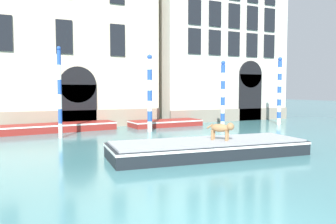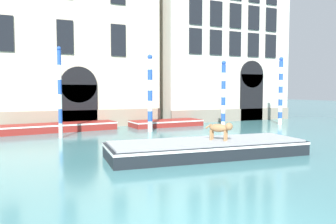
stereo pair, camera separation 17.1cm
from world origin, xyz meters
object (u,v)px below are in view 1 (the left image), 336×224
at_px(boat_moored_far, 166,123).
at_px(mooring_pole_1, 60,92).
at_px(dog_on_deck, 222,128).
at_px(boat_moored_near_palazzo, 59,127).
at_px(mooring_pole_2, 150,93).
at_px(mooring_pole_0, 223,95).
at_px(boat_foreground, 208,148).
at_px(mooring_pole_3, 279,91).

height_order(boat_moored_far, mooring_pole_1, mooring_pole_1).
bearing_deg(mooring_pole_1, dog_on_deck, -55.27).
distance_m(boat_moored_near_palazzo, boat_moored_far, 6.53).
bearing_deg(boat_moored_near_palazzo, mooring_pole_2, -31.92).
xyz_separation_m(mooring_pole_0, mooring_pole_1, (-9.11, 0.22, 0.18)).
bearing_deg(mooring_pole_2, dog_on_deck, -90.67).
relative_size(boat_foreground, dog_on_deck, 8.98).
height_order(boat_moored_far, mooring_pole_0, mooring_pole_0).
relative_size(mooring_pole_1, mooring_pole_3, 0.97).
bearing_deg(mooring_pole_0, boat_foreground, -127.03).
relative_size(dog_on_deck, boat_moored_far, 0.17).
distance_m(mooring_pole_2, mooring_pole_3, 9.27).
height_order(mooring_pole_2, mooring_pole_3, mooring_pole_3).
distance_m(mooring_pole_0, mooring_pole_3, 5.03).
relative_size(mooring_pole_0, mooring_pole_3, 0.89).
distance_m(boat_foreground, boat_moored_far, 9.67).
height_order(mooring_pole_0, mooring_pole_3, mooring_pole_3).
bearing_deg(mooring_pole_2, mooring_pole_3, 0.12).
height_order(boat_moored_near_palazzo, boat_moored_far, boat_moored_near_palazzo).
relative_size(boat_moored_far, mooring_pole_0, 1.17).
bearing_deg(mooring_pole_3, dog_on_deck, -141.92).
relative_size(boat_foreground, mooring_pole_0, 1.77).
height_order(mooring_pole_1, mooring_pole_2, mooring_pole_1).
bearing_deg(mooring_pole_3, boat_moored_far, 163.28).
bearing_deg(boat_moored_near_palazzo, mooring_pole_0, -24.80).
height_order(dog_on_deck, mooring_pole_2, mooring_pole_2).
bearing_deg(boat_foreground, boat_moored_near_palazzo, 118.09).
relative_size(boat_foreground, boat_moored_near_palazzo, 1.11).
bearing_deg(boat_foreground, dog_on_deck, -18.87).
height_order(boat_foreground, boat_moored_near_palazzo, boat_foreground).
bearing_deg(mooring_pole_3, mooring_pole_2, -179.88).
height_order(boat_foreground, mooring_pole_2, mooring_pole_2).
bearing_deg(dog_on_deck, boat_moored_far, 127.09).
xyz_separation_m(mooring_pole_1, mooring_pole_2, (4.80, 0.51, -0.06)).
distance_m(boat_foreground, dog_on_deck, 0.83).
distance_m(boat_moored_near_palazzo, mooring_pole_0, 9.52).
relative_size(dog_on_deck, boat_moored_near_palazzo, 0.12).
distance_m(dog_on_deck, boat_moored_near_palazzo, 10.50).
distance_m(boat_foreground, mooring_pole_1, 8.11).
height_order(dog_on_deck, mooring_pole_3, mooring_pole_3).
xyz_separation_m(boat_moored_far, mooring_pole_1, (-6.73, -2.74, 2.00)).
height_order(boat_foreground, dog_on_deck, dog_on_deck).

